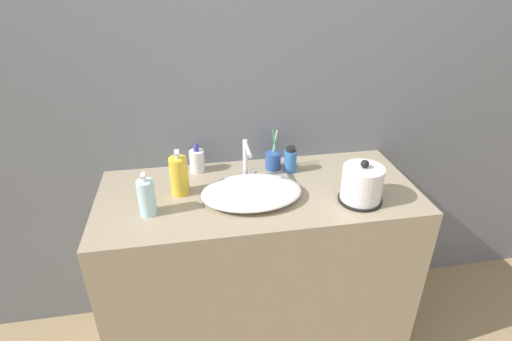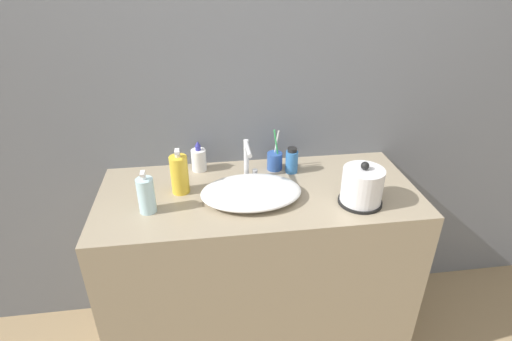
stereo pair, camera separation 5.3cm
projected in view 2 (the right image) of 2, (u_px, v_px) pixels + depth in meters
The scene contains 10 objects.
wall_back at pixel (249, 74), 1.77m from camera, with size 6.00×0.04×2.60m.
vanity_counter at pixel (258, 269), 1.91m from camera, with size 1.35×0.59×0.88m.
sink_basin at pixel (251, 192), 1.63m from camera, with size 0.41×0.29×0.06m.
faucet at pixel (248, 159), 1.73m from camera, with size 0.06×0.15×0.19m.
electric_kettle at pixel (362, 188), 1.58m from camera, with size 0.18×0.18×0.19m.
toothbrush_cup at pixel (275, 161), 1.85m from camera, with size 0.07×0.07×0.21m.
lotion_bottle at pixel (179, 174), 1.65m from camera, with size 0.07×0.07×0.20m.
shampoo_bottle at pixel (146, 195), 1.53m from camera, with size 0.07×0.07×0.18m.
mouthwash_bottle at pixel (292, 161), 1.82m from camera, with size 0.06×0.06×0.12m.
hand_cream_bottle at pixel (199, 159), 1.84m from camera, with size 0.07×0.07×0.15m.
Camera 2 is at (-0.21, -1.14, 1.76)m, focal length 28.00 mm.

